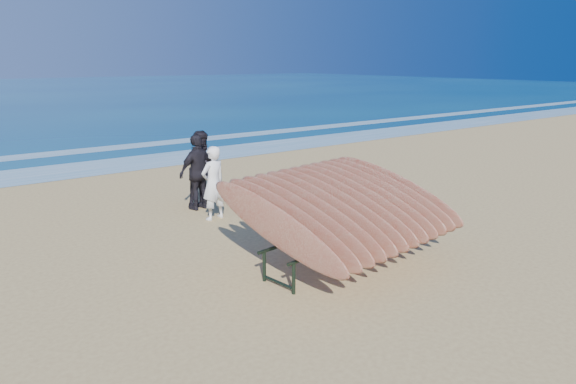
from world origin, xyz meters
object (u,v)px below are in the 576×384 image
(person_white, at_px, (213,183))
(person_dark_b, at_px, (198,172))
(surfboard_rack, at_px, (342,206))
(person_dark_a, at_px, (203,168))

(person_white, bearing_deg, person_dark_b, -108.02)
(person_white, xyz_separation_m, person_dark_b, (0.12, 0.92, 0.07))
(person_white, height_order, person_dark_b, person_dark_b)
(surfboard_rack, bearing_deg, person_dark_a, 84.08)
(person_dark_a, bearing_deg, surfboard_rack, -107.07)
(surfboard_rack, relative_size, person_white, 2.21)
(person_dark_a, distance_m, person_dark_b, 0.41)
(person_dark_b, bearing_deg, person_dark_a, -143.42)
(person_white, distance_m, person_dark_a, 1.29)
(surfboard_rack, height_order, person_dark_a, person_dark_a)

